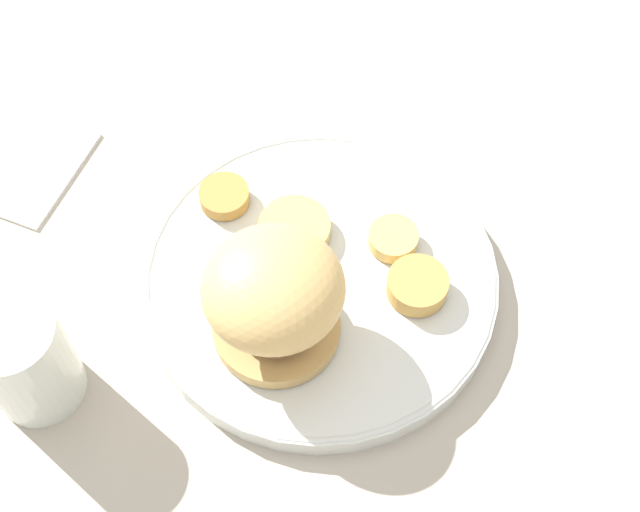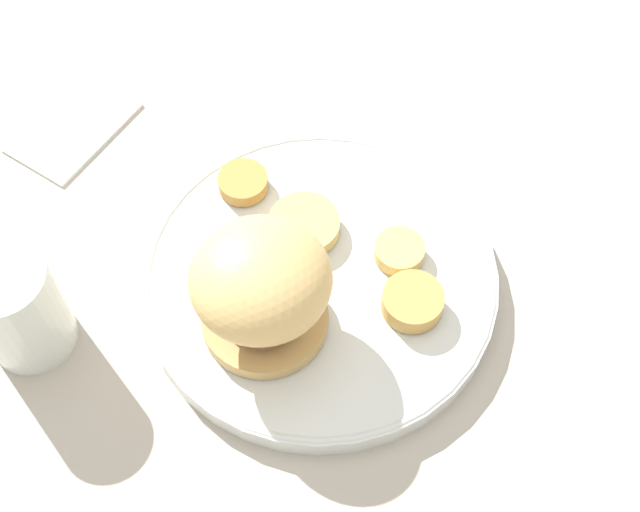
% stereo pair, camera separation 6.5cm
% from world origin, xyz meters
% --- Properties ---
extents(ground_plane, '(4.00, 4.00, 0.00)m').
position_xyz_m(ground_plane, '(0.00, 0.00, 0.00)').
color(ground_plane, '#B2A899').
extents(dinner_plate, '(0.27, 0.27, 0.02)m').
position_xyz_m(dinner_plate, '(0.00, 0.00, 0.01)').
color(dinner_plate, silver).
rests_on(dinner_plate, ground_plane).
extents(sandwich, '(0.10, 0.10, 0.09)m').
position_xyz_m(sandwich, '(-0.02, -0.05, 0.07)').
color(sandwich, tan).
rests_on(sandwich, dinner_plate).
extents(potato_round_0, '(0.04, 0.04, 0.01)m').
position_xyz_m(potato_round_0, '(0.05, 0.04, 0.03)').
color(potato_round_0, '#DBB766').
rests_on(potato_round_0, dinner_plate).
extents(potato_round_1, '(0.05, 0.05, 0.02)m').
position_xyz_m(potato_round_1, '(0.07, 0.00, 0.03)').
color(potato_round_1, tan).
rests_on(potato_round_1, dinner_plate).
extents(potato_round_2, '(0.06, 0.06, 0.01)m').
position_xyz_m(potato_round_2, '(-0.03, 0.03, 0.03)').
color(potato_round_2, '#DBB766').
rests_on(potato_round_2, dinner_plate).
extents(potato_round_3, '(0.04, 0.04, 0.01)m').
position_xyz_m(potato_round_3, '(-0.09, 0.05, 0.03)').
color(potato_round_3, '#BC8942').
rests_on(potato_round_3, dinner_plate).
extents(drinking_glass, '(0.06, 0.06, 0.09)m').
position_xyz_m(drinking_glass, '(-0.18, -0.12, 0.05)').
color(drinking_glass, silver).
rests_on(drinking_glass, ground_plane).
extents(napkin, '(0.09, 0.12, 0.01)m').
position_xyz_m(napkin, '(-0.26, 0.06, 0.00)').
color(napkin, white).
rests_on(napkin, ground_plane).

